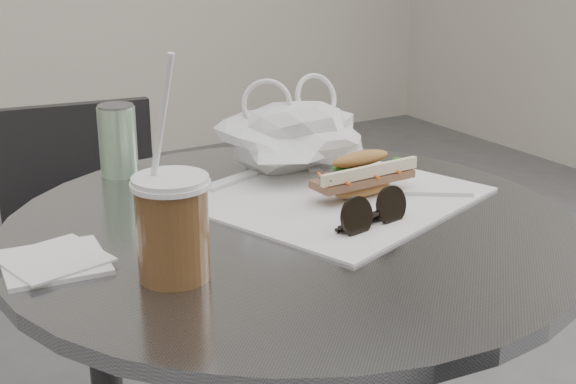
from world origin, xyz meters
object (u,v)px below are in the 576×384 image
sunglasses (373,214)px  drink_can (118,140)px  chair_far (99,321)px  banh_mi (362,175)px  iced_coffee (172,226)px

sunglasses → drink_can: size_ratio=1.05×
chair_far → sunglasses: size_ratio=6.51×
banh_mi → iced_coffee: bearing=-164.4°
banh_mi → sunglasses: size_ratio=1.67×
drink_can → banh_mi: bearing=-47.6°
banh_mi → iced_coffee: iced_coffee is taller
chair_far → sunglasses: 0.81m
chair_far → drink_can: bearing=92.8°
sunglasses → iced_coffee: bearing=171.3°
iced_coffee → sunglasses: bearing=1.0°
sunglasses → drink_can: bearing=107.8°
banh_mi → sunglasses: banh_mi is taller
banh_mi → chair_far: bearing=109.4°
banh_mi → drink_can: bearing=130.1°
chair_far → sunglasses: bearing=113.0°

